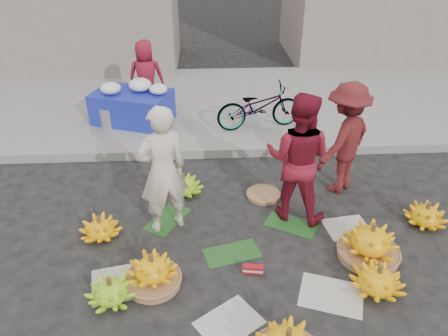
{
  "coord_description": "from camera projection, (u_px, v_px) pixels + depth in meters",
  "views": [
    {
      "loc": [
        -0.41,
        -4.09,
        3.51
      ],
      "look_at": [
        -0.15,
        0.6,
        0.7
      ],
      "focal_mm": 35.0,
      "sensor_mm": 36.0,
      "label": 1
    }
  ],
  "objects": [
    {
      "name": "ground",
      "position": [
        239.0,
        242.0,
        5.33
      ],
      "size": [
        80.0,
        80.0,
        0.0
      ],
      "primitive_type": "plane",
      "color": "black",
      "rests_on": "ground"
    },
    {
      "name": "curb",
      "position": [
        228.0,
        150.0,
        7.17
      ],
      "size": [
        40.0,
        0.25,
        0.15
      ],
      "primitive_type": "cube",
      "color": "gray",
      "rests_on": "ground"
    },
    {
      "name": "sidewalk",
      "position": [
        222.0,
        102.0,
        8.98
      ],
      "size": [
        40.0,
        4.0,
        0.12
      ],
      "primitive_type": "cube",
      "color": "gray",
      "rests_on": "ground"
    },
    {
      "name": "newspaper_scatter",
      "position": [
        245.0,
        291.0,
        4.64
      ],
      "size": [
        3.2,
        1.8,
        0.0
      ],
      "primitive_type": null,
      "color": "beige",
      "rests_on": "ground"
    },
    {
      "name": "banana_leaves",
      "position": [
        230.0,
        231.0,
        5.49
      ],
      "size": [
        2.0,
        1.0,
        0.0
      ],
      "primitive_type": null,
      "color": "#174718",
      "rests_on": "ground"
    },
    {
      "name": "banana_bunch_0",
      "position": [
        152.0,
        272.0,
        4.64
      ],
      "size": [
        0.64,
        0.64,
        0.42
      ],
      "rotation": [
        0.0,
        0.0,
        0.31
      ],
      "color": "#8F603B",
      "rests_on": "ground"
    },
    {
      "name": "banana_bunch_1",
      "position": [
        111.0,
        291.0,
        4.47
      ],
      "size": [
        0.55,
        0.55,
        0.31
      ],
      "rotation": [
        0.0,
        0.0,
        -0.17
      ],
      "color": "#7ABF1B",
      "rests_on": "ground"
    },
    {
      "name": "banana_bunch_3",
      "position": [
        378.0,
        280.0,
        4.58
      ],
      "size": [
        0.65,
        0.65,
        0.35
      ],
      "rotation": [
        0.0,
        0.0,
        -0.21
      ],
      "color": "#FFB90C",
      "rests_on": "ground"
    },
    {
      "name": "banana_bunch_4",
      "position": [
        370.0,
        243.0,
        5.0
      ],
      "size": [
        0.7,
        0.7,
        0.48
      ],
      "rotation": [
        0.0,
        0.0,
        0.12
      ],
      "color": "#8F603B",
      "rests_on": "ground"
    },
    {
      "name": "banana_bunch_5",
      "position": [
        426.0,
        215.0,
        5.56
      ],
      "size": [
        0.57,
        0.57,
        0.33
      ],
      "rotation": [
        0.0,
        0.0,
        0.11
      ],
      "color": "#FFB90C",
      "rests_on": "ground"
    },
    {
      "name": "banana_bunch_6",
      "position": [
        100.0,
        228.0,
        5.35
      ],
      "size": [
        0.61,
        0.61,
        0.31
      ],
      "rotation": [
        0.0,
        0.0,
        -0.39
      ],
      "color": "#FFB90C",
      "rests_on": "ground"
    },
    {
      "name": "banana_bunch_7",
      "position": [
        184.0,
        185.0,
        6.16
      ],
      "size": [
        0.5,
        0.5,
        0.32
      ],
      "rotation": [
        0.0,
        0.0,
        0.0
      ],
      "color": "#7ABF1B",
      "rests_on": "ground"
    },
    {
      "name": "basket_spare",
      "position": [
        263.0,
        195.0,
        6.14
      ],
      "size": [
        0.58,
        0.58,
        0.05
      ],
      "primitive_type": "cylinder",
      "rotation": [
        0.0,
        0.0,
        -0.34
      ],
      "color": "#8F603B",
      "rests_on": "ground"
    },
    {
      "name": "incense_stack",
      "position": [
        253.0,
        269.0,
        4.85
      ],
      "size": [
        0.24,
        0.11,
        0.1
      ],
      "primitive_type": "cube",
      "rotation": [
        0.0,
        0.0,
        -0.16
      ],
      "color": "#A81119",
      "rests_on": "ground"
    },
    {
      "name": "vendor_cream",
      "position": [
        163.0,
        171.0,
        5.16
      ],
      "size": [
        0.72,
        0.61,
        1.66
      ],
      "primitive_type": "imported",
      "rotation": [
        0.0,
        0.0,
        3.57
      ],
      "color": "silver",
      "rests_on": "ground"
    },
    {
      "name": "vendor_red",
      "position": [
        298.0,
        158.0,
        5.37
      ],
      "size": [
        1.02,
        0.93,
        1.71
      ],
      "primitive_type": "imported",
      "rotation": [
        0.0,
        0.0,
        2.72
      ],
      "color": "maroon",
      "rests_on": "ground"
    },
    {
      "name": "man_striped",
      "position": [
        345.0,
        139.0,
        5.94
      ],
      "size": [
        1.17,
        1.14,
        1.6
      ],
      "primitive_type": "imported",
      "rotation": [
        0.0,
        0.0,
        3.88
      ],
      "color": "maroon",
      "rests_on": "ground"
    },
    {
      "name": "flower_table",
      "position": [
        133.0,
        105.0,
        7.89
      ],
      "size": [
        1.54,
        1.23,
        0.78
      ],
      "rotation": [
        0.0,
        0.0,
        -0.34
      ],
      "color": "#17209B",
      "rests_on": "sidewalk"
    },
    {
      "name": "grey_bucket",
      "position": [
        109.0,
        117.0,
        7.79
      ],
      "size": [
        0.31,
        0.31,
        0.35
      ],
      "primitive_type": "cylinder",
      "color": "slate",
      "rests_on": "sidewalk"
    },
    {
      "name": "flower_vendor",
      "position": [
        146.0,
        77.0,
        8.09
      ],
      "size": [
        0.67,
        0.44,
        1.37
      ],
      "primitive_type": "imported",
      "rotation": [
        0.0,
        0.0,
        3.13
      ],
      "color": "maroon",
      "rests_on": "sidewalk"
    },
    {
      "name": "bicycle",
      "position": [
        259.0,
        106.0,
        7.62
      ],
      "size": [
        0.79,
        1.59,
        0.8
      ],
      "primitive_type": "imported",
      "rotation": [
        0.0,
        0.0,
        1.75
      ],
      "color": "gray",
      "rests_on": "sidewalk"
    }
  ]
}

